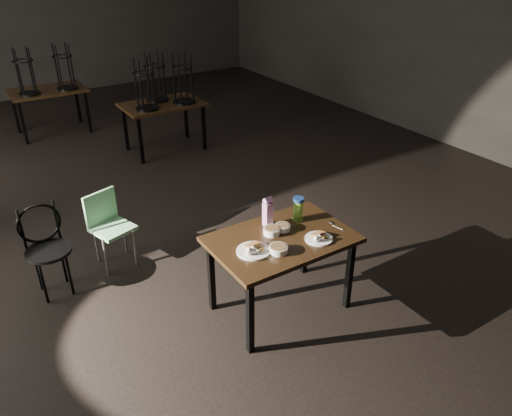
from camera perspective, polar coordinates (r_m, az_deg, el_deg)
room at (r=5.63m, az=-15.78°, el=20.95°), size 12.00×12.04×3.22m
main_table at (r=4.27m, az=2.92°, el=-4.27°), size 1.20×0.80×0.75m
plate_left at (r=4.02m, az=-0.31°, el=-4.75°), size 0.28×0.28×0.09m
plate_right at (r=4.21m, az=7.19°, el=-3.36°), size 0.23×0.23×0.08m
bowl_near at (r=4.26m, az=1.80°, el=-2.60°), size 0.14×0.14×0.06m
bowl_far at (r=4.32m, az=3.06°, el=-2.20°), size 0.13×0.13×0.05m
bowl_big at (r=4.02m, az=2.56°, el=-4.71°), size 0.15×0.15×0.05m
juice_carton at (r=4.33m, az=1.35°, el=-0.51°), size 0.07×0.07×0.28m
water_bottle at (r=4.43m, az=4.84°, el=-0.09°), size 0.13×0.13×0.22m
spoon at (r=4.47m, az=8.67°, el=-1.74°), size 0.05×0.17×0.01m
bentwood_chair at (r=4.98m, az=-22.93°, el=-3.69°), size 0.41×0.41×0.87m
school_chair at (r=5.22m, az=-16.52°, el=-1.57°), size 0.45×0.45×0.77m
bg_table_right at (r=7.87m, az=-10.64°, el=11.85°), size 1.20×0.80×1.48m
bg_table_far at (r=9.16m, az=-22.72°, el=12.35°), size 1.20×0.80×1.48m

